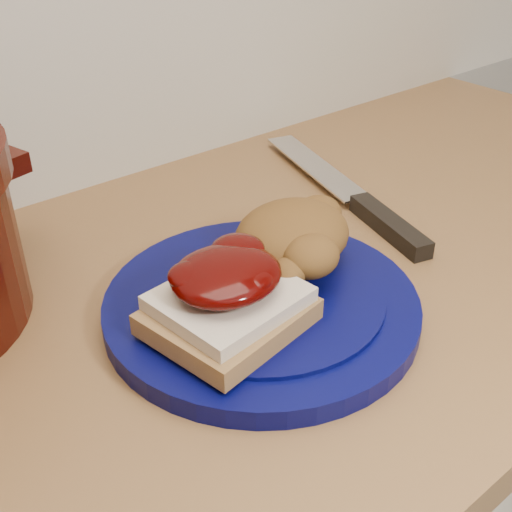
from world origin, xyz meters
TOP-DOWN VIEW (x-y plane):
  - plate at (0.03, 1.45)m, footprint 0.31×0.31m
  - sandwich at (-0.02, 1.43)m, footprint 0.14×0.13m
  - stuffing_mound at (0.09, 1.47)m, footprint 0.13×0.11m
  - chef_knife at (0.25, 1.52)m, footprint 0.13×0.35m
  - butter_knife at (0.17, 1.46)m, footprint 0.05×0.17m

SIDE VIEW (x-z plane):
  - butter_knife at x=0.17m, z-range 0.90..0.91m
  - plate at x=0.03m, z-range 0.90..0.92m
  - chef_knife at x=0.25m, z-range 0.90..0.92m
  - sandwich at x=-0.02m, z-range 0.92..0.98m
  - stuffing_mound at x=0.09m, z-range 0.92..0.98m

